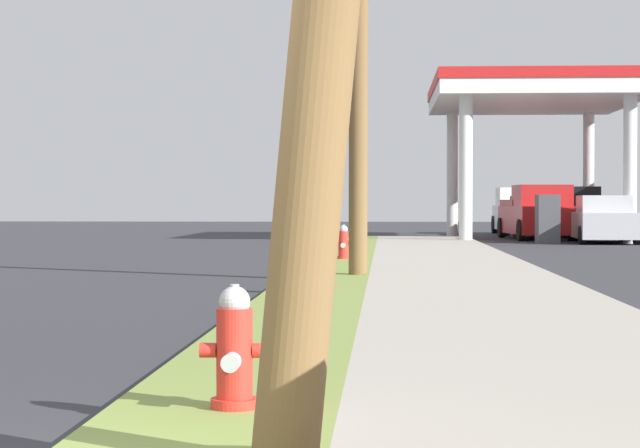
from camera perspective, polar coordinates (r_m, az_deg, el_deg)
fire_hydrant_nearest at (r=7.43m, az=-3.98°, el=-6.03°), size 0.42×0.38×0.74m
fire_hydrant_second at (r=18.01m, az=-0.14°, el=-1.88°), size 0.42×0.38×0.74m
fire_hydrant_third at (r=26.87m, az=1.09°, el=-0.92°), size 0.42×0.37×0.74m
car_silver_by_near_pump at (r=41.87m, az=12.97°, el=0.12°), size 2.12×4.58×1.57m
truck_red_at_forecourt at (r=45.45m, az=10.02°, el=0.45°), size 2.44×5.52×1.97m
truck_white_on_apron at (r=52.00m, az=9.32°, el=0.52°), size 2.12×5.40×1.97m
truck_black_at_far_bay at (r=49.30m, az=11.81°, el=0.48°), size 2.58×5.56×1.97m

